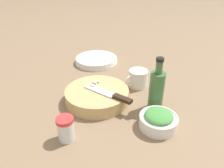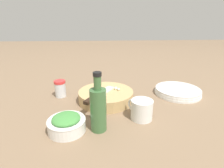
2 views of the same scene
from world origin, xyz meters
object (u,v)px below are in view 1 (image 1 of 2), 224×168
Objects in this scene: chef_knife at (110,94)px; spice_jar at (66,129)px; plate_stack at (96,60)px; cutting_board at (97,95)px; garlic_cloves at (94,84)px; oil_bottle at (157,90)px; herb_bowl at (158,120)px; coffee_mug at (138,79)px.

spice_jar reaches higher than chef_knife.
spice_jar is 0.58m from plate_stack.
cutting_board is at bearing 8.48° from plate_stack.
spice_jar reaches higher than cutting_board.
chef_knife reaches higher than plate_stack.
spice_jar is at bearing -11.16° from garlic_cloves.
oil_bottle is at bearing 81.59° from cutting_board.
plate_stack is at bearing -151.22° from herb_bowl.
coffee_mug is (-0.09, 0.18, -0.02)m from garlic_cloves.
oil_bottle reaches higher than chef_knife.
oil_bottle reaches higher than spice_jar.
chef_knife is 0.19m from coffee_mug.
spice_jar is at bearing 178.52° from chef_knife.
cutting_board is 0.26m from herb_bowl.
cutting_board is 2.51× the size of coffee_mug.
coffee_mug is (-0.27, -0.06, 0.01)m from herb_bowl.
chef_knife is at bearing -33.29° from coffee_mug.
herb_bowl is (0.18, 0.24, -0.03)m from garlic_cloves.
herb_bowl is at bearing 53.01° from garlic_cloves.
chef_knife is 0.20m from herb_bowl.
cutting_board is 0.37m from plate_stack.
oil_bottle is (-0.11, -0.00, 0.05)m from herb_bowl.
spice_jar is (0.26, -0.05, -0.01)m from garlic_cloves.
chef_knife is at bearing 146.52° from spice_jar.
chef_knife is (0.03, 0.06, 0.03)m from cutting_board.
herb_bowl is at bearing 105.25° from spice_jar.
plate_stack is at bearing 47.42° from chef_knife.
oil_bottle is (0.16, 0.06, 0.04)m from coffee_mug.
herb_bowl is 0.58m from plate_stack.
plate_stack is (-0.40, -0.11, -0.04)m from chef_knife.
plate_stack is (-0.24, -0.22, -0.02)m from coffee_mug.
spice_jar reaches higher than coffee_mug.
coffee_mug is 0.32m from plate_stack.
spice_jar reaches higher than plate_stack.
garlic_cloves reaches higher than cutting_board.
coffee_mug is (-0.16, 0.11, -0.02)m from chef_knife.
plate_stack is at bearing 178.85° from spice_jar.
herb_bowl is 0.63× the size of oil_bottle.
chef_knife reaches higher than herb_bowl.
garlic_cloves is 0.25× the size of oil_bottle.
spice_jar is (0.18, -0.12, -0.01)m from chef_knife.
herb_bowl is at bearing 57.89° from cutting_board.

